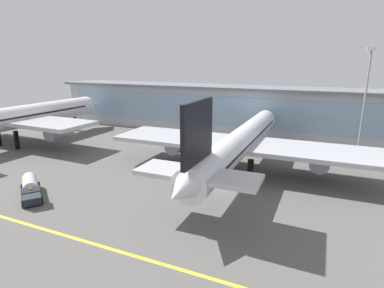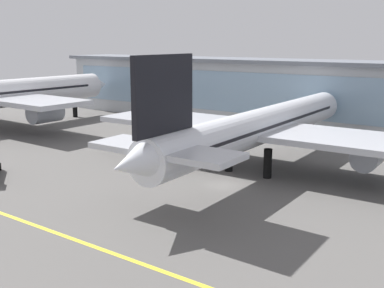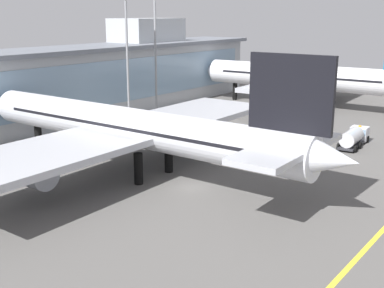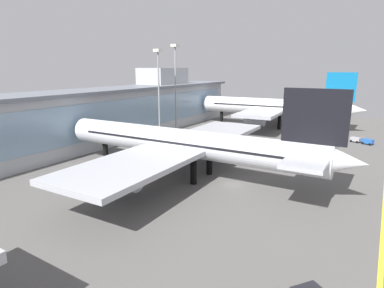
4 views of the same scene
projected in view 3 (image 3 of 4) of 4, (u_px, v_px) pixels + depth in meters
ground_plane at (192, 187)px, 59.67m from camera, size 193.77×193.77×0.00m
taxiway_centreline_stripe at (378, 235)px, 46.78m from camera, size 155.02×0.50×0.01m
airliner_near_right at (133, 128)px, 63.60m from camera, size 51.39×58.53×16.40m
airliner_far_right at (307, 78)px, 108.69m from camera, size 43.94×55.33×17.91m
fuel_tanker_truck at (354, 136)px, 77.99m from camera, size 9.21×3.52×2.90m
apron_light_mast_west at (155, 33)px, 96.17m from camera, size 1.80×1.80×25.51m
apron_light_mast_centre at (127, 40)px, 90.52m from camera, size 1.80×1.80×23.88m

